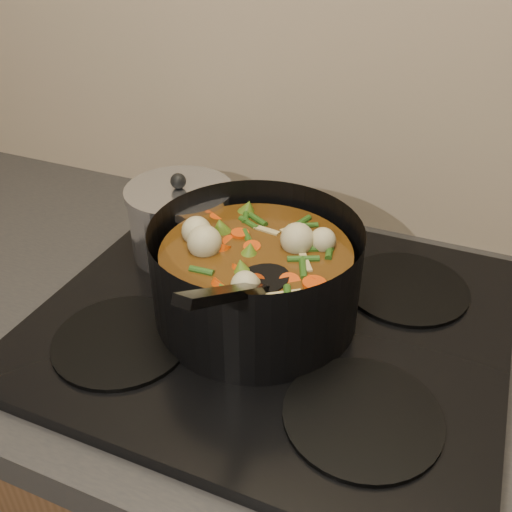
% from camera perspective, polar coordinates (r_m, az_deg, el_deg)
% --- Properties ---
extents(counter, '(2.64, 0.64, 0.91)m').
position_cam_1_polar(counter, '(1.16, 1.25, -24.23)').
color(counter, brown).
rests_on(counter, ground).
extents(stovetop, '(0.62, 0.54, 0.03)m').
position_cam_1_polar(stovetop, '(0.80, 1.66, -6.28)').
color(stovetop, black).
rests_on(stovetop, counter).
extents(stockpot, '(0.33, 0.41, 0.20)m').
position_cam_1_polar(stockpot, '(0.76, 0.01, -2.00)').
color(stockpot, black).
rests_on(stockpot, stovetop).
extents(saucepan, '(0.17, 0.17, 0.14)m').
position_cam_1_polar(saucepan, '(0.90, -7.47, 3.59)').
color(saucepan, silver).
rests_on(saucepan, stovetop).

